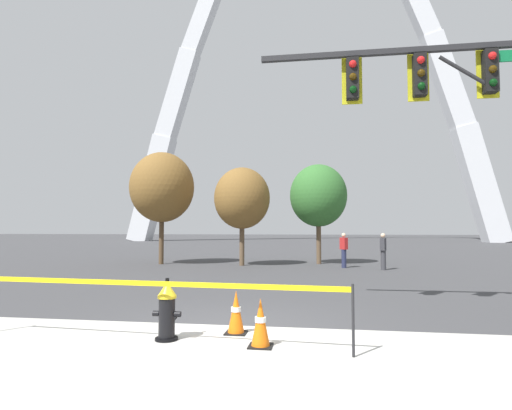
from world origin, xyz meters
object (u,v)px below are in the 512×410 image
Objects in this scene: monument_arch at (306,75)px; pedestrian_walking_left at (344,250)px; traffic_signal_gantry at (474,109)px; pedestrian_standing_center at (383,251)px; traffic_cone_mid_sidewalk at (236,313)px; traffic_cone_by_hydrant at (261,323)px; fire_hydrant at (167,311)px.

pedestrian_walking_left is (2.76, -38.59, -22.86)m from monument_arch.
traffic_signal_gantry reaches higher than pedestrian_standing_center.
traffic_cone_by_hydrant is at bearing -53.95° from traffic_cone_mid_sidewalk.
traffic_cone_by_hydrant and traffic_cone_mid_sidewalk have the same top height.
traffic_cone_by_hydrant is 1.00× the size of traffic_cone_mid_sidewalk.
pedestrian_walking_left is (3.55, 12.93, 0.35)m from fire_hydrant.
traffic_signal_gantry reaches higher than pedestrian_walking_left.
traffic_signal_gantry is at bearing -87.33° from pedestrian_standing_center.
monument_arch is at bearing 95.65° from traffic_signal_gantry.
monument_arch reaches higher than traffic_cone_by_hydrant.
monument_arch reaches higher than pedestrian_standing_center.
pedestrian_walking_left is (2.02, 13.08, 0.46)m from traffic_cone_by_hydrant.
monument_arch is (0.79, 51.52, 23.21)m from fire_hydrant.
pedestrian_standing_center is (5.18, 12.17, 0.35)m from fire_hydrant.
traffic_cone_mid_sidewalk is at bearing 126.05° from traffic_cone_by_hydrant.
traffic_cone_mid_sidewalk is at bearing -156.00° from traffic_signal_gantry.
monument_arch is (-4.84, 48.91, 19.41)m from traffic_signal_gantry.
fire_hydrant is 1.17m from traffic_cone_mid_sidewalk.
traffic_cone_by_hydrant is 6.30m from traffic_signal_gantry.
traffic_cone_by_hydrant is at bearing -5.73° from fire_hydrant.
traffic_signal_gantry is 52.84m from monument_arch.
pedestrian_walking_left reaches higher than traffic_cone_mid_sidewalk.
traffic_signal_gantry reaches higher than traffic_cone_by_hydrant.
fire_hydrant is 0.15× the size of traffic_signal_gantry.
fire_hydrant is 0.02× the size of monument_arch.
pedestrian_standing_center is (-0.45, 9.56, -3.45)m from traffic_signal_gantry.
pedestrian_standing_center reaches higher than traffic_cone_by_hydrant.
pedestrian_walking_left is (-2.08, 10.31, -3.45)m from traffic_signal_gantry.
traffic_signal_gantry is (4.61, 2.05, 3.91)m from traffic_cone_mid_sidewalk.
traffic_cone_by_hydrant is at bearing -145.89° from traffic_signal_gantry.
fire_hydrant is at bearing 174.27° from traffic_cone_by_hydrant.
pedestrian_walking_left is (2.54, 12.37, 0.46)m from traffic_cone_mid_sidewalk.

